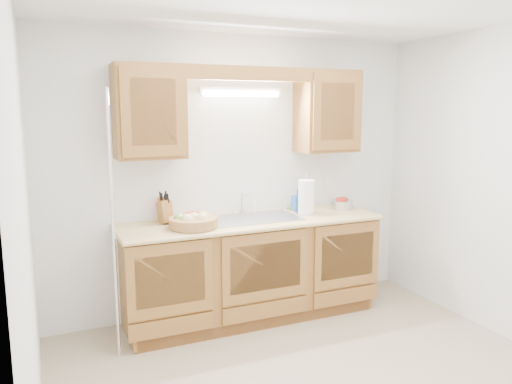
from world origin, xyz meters
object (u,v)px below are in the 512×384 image
apple_bowl (341,204)px  fruit_basket (193,221)px  knife_block (165,211)px  paper_towel (306,197)px

apple_bowl → fruit_basket: bearing=-173.7°
knife_block → paper_towel: size_ratio=0.75×
knife_block → apple_bowl: 1.69m
knife_block → apple_bowl: knife_block is taller
fruit_basket → apple_bowl: fruit_basket is taller
fruit_basket → knife_block: knife_block is taller
knife_block → paper_towel: (1.26, -0.16, 0.06)m
paper_towel → apple_bowl: size_ratio=1.26×
knife_block → apple_bowl: size_ratio=0.95×
apple_bowl → knife_block: bearing=177.1°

